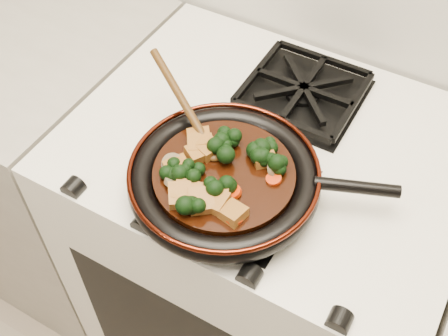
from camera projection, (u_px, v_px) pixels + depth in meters
The scene contains 34 objects.
stove at pixel (260, 261), 1.41m from camera, with size 0.76×0.60×0.90m, color white.
burner_grate_front at pixel (237, 186), 0.98m from camera, with size 0.23×0.23×0.03m, color black, non-canonical shape.
burner_grate_back at pixel (303, 91), 1.13m from camera, with size 0.23×0.23×0.03m, color black, non-canonical shape.
skillet at pixel (225, 178), 0.95m from camera, with size 0.44×0.33×0.05m.
braising_sauce at pixel (224, 176), 0.95m from camera, with size 0.24×0.24×0.02m, color black.
tofu_cube_0 at pixel (214, 201), 0.89m from camera, with size 0.04×0.04×0.02m, color #925C21.
tofu_cube_1 at pixel (264, 159), 0.95m from camera, with size 0.04×0.03×0.02m, color #925C21.
tofu_cube_2 at pixel (207, 148), 0.96m from camera, with size 0.04×0.04×0.02m, color #925C21.
tofu_cube_3 at pixel (177, 168), 0.93m from camera, with size 0.04×0.04×0.02m, color #925C21.
tofu_cube_4 at pixel (180, 196), 0.90m from camera, with size 0.04×0.04×0.02m, color #925C21.
tofu_cube_5 at pixel (200, 146), 0.96m from camera, with size 0.04×0.04×0.02m, color #925C21.
tofu_cube_6 at pixel (216, 194), 0.90m from camera, with size 0.04×0.04×0.02m, color #925C21.
tofu_cube_7 at pixel (199, 153), 0.95m from camera, with size 0.04×0.03×0.02m, color #925C21.
tofu_cube_8 at pixel (187, 194), 0.90m from camera, with size 0.04×0.04×0.02m, color #925C21.
tofu_cube_9 at pixel (199, 140), 0.97m from camera, with size 0.04×0.04×0.02m, color #925C21.
tofu_cube_10 at pixel (233, 213), 0.88m from camera, with size 0.04×0.04×0.02m, color #925C21.
tofu_cube_11 at pixel (201, 201), 0.89m from camera, with size 0.04×0.04×0.02m, color #925C21.
broccoli_floret_0 at pixel (226, 141), 0.97m from camera, with size 0.06×0.06×0.05m, color black, non-canonical shape.
broccoli_floret_1 at pixel (218, 188), 0.90m from camera, with size 0.06×0.06×0.05m, color black, non-canonical shape.
broccoli_floret_2 at pixel (278, 166), 0.93m from camera, with size 0.06×0.06×0.05m, color black, non-canonical shape.
broccoli_floret_3 at pixel (260, 155), 0.95m from camera, with size 0.06×0.06×0.05m, color black, non-canonical shape.
broccoli_floret_4 at pixel (191, 207), 0.88m from camera, with size 0.06×0.06×0.05m, color black, non-canonical shape.
broccoli_floret_5 at pixel (222, 151), 0.95m from camera, with size 0.06×0.06×0.05m, color black, non-canonical shape.
broccoli_floret_6 at pixel (268, 147), 0.96m from camera, with size 0.06×0.06×0.05m, color black, non-canonical shape.
broccoli_floret_7 at pixel (191, 172), 0.93m from camera, with size 0.05×0.05×0.05m, color black, non-canonical shape.
broccoli_floret_8 at pixel (177, 171), 0.93m from camera, with size 0.06×0.06×0.05m, color black, non-canonical shape.
carrot_coin_0 at pixel (233, 192), 0.91m from camera, with size 0.03×0.03×0.01m, color red.
carrot_coin_1 at pixel (234, 217), 0.87m from camera, with size 0.03×0.03×0.01m, color red.
carrot_coin_2 at pixel (183, 184), 0.92m from camera, with size 0.03×0.03×0.01m, color red.
carrot_coin_3 at pixel (274, 179), 0.92m from camera, with size 0.03×0.03×0.01m, color red.
mushroom_slice_0 at pixel (276, 169), 0.93m from camera, with size 0.04×0.04×0.01m, color brown.
mushroom_slice_1 at pixel (173, 164), 0.94m from camera, with size 0.04×0.04×0.01m, color brown.
mushroom_slice_2 at pixel (174, 182), 0.92m from camera, with size 0.03×0.03×0.01m, color brown.
wooden_spoon at pixel (194, 121), 0.98m from camera, with size 0.14×0.09×0.22m.
Camera 1 is at (0.28, 1.02, 1.68)m, focal length 45.00 mm.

